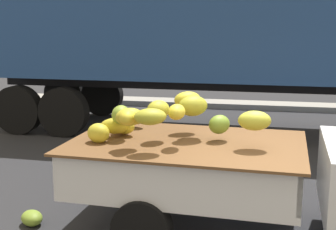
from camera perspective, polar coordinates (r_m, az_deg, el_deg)
name	(u,v)px	position (r m, az deg, el deg)	size (l,w,h in m)	color
curb_strip	(280,106)	(13.75, 13.53, 1.05)	(80.00, 0.80, 0.16)	gray
semi_trailer	(235,18)	(10.45, 8.12, 11.67)	(12.04, 2.80, 3.95)	navy
fallen_banana_bunch_near_tailgate	(32,218)	(6.11, -16.26, -11.95)	(0.33, 0.25, 0.18)	olive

